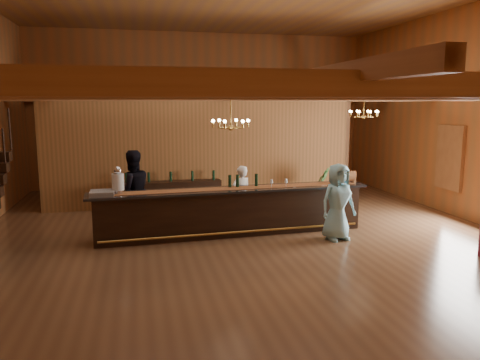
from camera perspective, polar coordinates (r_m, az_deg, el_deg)
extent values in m
plane|color=brown|center=(10.78, 0.59, -6.84)|extent=(14.00, 14.00, 0.00)
cube|color=#A85E2E|center=(17.25, -4.67, 8.45)|extent=(12.00, 0.10, 5.50)
cube|color=#A85E2E|center=(3.88, 24.63, 4.77)|extent=(12.00, 0.10, 5.50)
cube|color=#A26F40|center=(5.15, 14.78, 11.24)|extent=(11.90, 0.20, 0.28)
cube|color=#A26F40|center=(7.47, 5.89, 10.80)|extent=(11.90, 0.20, 0.28)
cube|color=#A26F40|center=(9.87, 1.28, 10.47)|extent=(11.90, 0.20, 0.28)
cube|color=#A26F40|center=(12.31, -1.50, 10.24)|extent=(11.90, 0.20, 0.28)
cube|color=#A26F40|center=(14.78, -3.36, 10.07)|extent=(11.90, 0.20, 0.28)
cube|color=#A26F40|center=(17.05, -4.60, 9.96)|extent=(11.90, 0.20, 0.28)
cube|color=#A26F40|center=(10.33, -24.95, 10.35)|extent=(0.18, 13.90, 0.22)
cube|color=#A26F40|center=(10.36, 0.62, 11.19)|extent=(0.18, 13.90, 0.22)
cube|color=#A26F40|center=(12.19, 22.07, 10.24)|extent=(0.18, 13.90, 0.22)
cube|color=#A26F40|center=(14.82, -20.78, 3.29)|extent=(0.20, 0.20, 3.20)
cube|color=#A26F40|center=(16.17, 12.69, 4.12)|extent=(0.20, 0.20, 3.20)
cube|color=brown|center=(13.79, -4.70, 3.25)|extent=(9.00, 0.18, 3.10)
cube|color=white|center=(13.91, 24.24, 2.51)|extent=(0.12, 1.05, 1.75)
cube|color=black|center=(16.13, -0.32, 0.58)|extent=(1.20, 0.60, 1.10)
cube|color=#9B6431|center=(15.79, -11.03, 0.03)|extent=(1.00, 0.60, 1.00)
cube|color=black|center=(10.82, -0.98, -3.99)|extent=(6.17, 0.98, 1.02)
cube|color=black|center=(10.70, -0.99, -1.19)|extent=(6.48, 1.13, 0.05)
cube|color=maroon|center=(10.70, -0.99, -1.02)|extent=(6.05, 0.72, 0.01)
cylinder|color=#AF8539|center=(10.52, -0.53, -6.39)|extent=(5.93, 0.35, 0.05)
cylinder|color=silver|center=(10.42, -14.61, -1.41)|extent=(0.18, 0.18, 0.08)
cylinder|color=silver|center=(10.39, -14.66, -0.22)|extent=(0.26, 0.26, 0.36)
sphere|color=silver|center=(10.35, -14.71, 1.14)|extent=(0.18, 0.18, 0.18)
cube|color=gray|center=(10.32, -16.46, -1.54)|extent=(0.50, 0.50, 0.10)
cube|color=#9B6431|center=(11.64, 12.54, 0.31)|extent=(0.06, 0.06, 0.30)
cube|color=#9B6431|center=(11.76, 13.78, 0.36)|extent=(0.06, 0.06, 0.30)
cylinder|color=#9B6431|center=(11.69, 13.17, 0.48)|extent=(0.24, 0.24, 0.24)
cylinder|color=black|center=(10.79, -1.24, -0.16)|extent=(0.07, 0.07, 0.30)
cylinder|color=black|center=(10.83, -0.31, -0.12)|extent=(0.07, 0.07, 0.30)
cylinder|color=black|center=(10.96, 2.00, -0.02)|extent=(0.07, 0.07, 0.30)
cube|color=black|center=(13.54, -8.39, -1.84)|extent=(2.89, 0.64, 0.81)
cylinder|color=#AF8539|center=(10.02, -1.14, 8.42)|extent=(0.02, 0.02, 0.71)
sphere|color=#AF8539|center=(10.03, -1.14, 6.38)|extent=(0.12, 0.12, 0.12)
torus|color=#AF8539|center=(10.02, -1.14, 6.95)|extent=(0.80, 0.80, 0.04)
cylinder|color=#AF8539|center=(13.35, 14.87, 8.65)|extent=(0.02, 0.02, 0.57)
sphere|color=#AF8539|center=(13.35, 14.81, 7.44)|extent=(0.12, 0.12, 0.12)
torus|color=#AF8539|center=(13.35, 14.83, 7.87)|extent=(0.80, 0.80, 0.04)
imported|color=white|center=(11.53, 0.12, -1.94)|extent=(0.64, 0.53, 1.50)
imported|color=black|center=(11.31, -12.98, -1.30)|extent=(1.12, 0.98, 1.93)
imported|color=#85C6D7|center=(10.54, 11.84, -2.64)|extent=(0.92, 0.68, 1.71)
imported|color=#2E5224|center=(13.81, 9.75, -0.84)|extent=(0.80, 0.73, 1.20)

